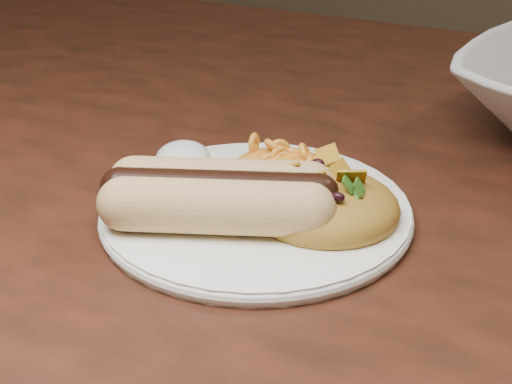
% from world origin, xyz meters
% --- Properties ---
extents(table, '(1.60, 0.90, 0.75)m').
position_xyz_m(table, '(0.00, 0.00, 0.66)').
color(table, '#4A1E12').
rests_on(table, floor).
extents(plate, '(0.23, 0.23, 0.01)m').
position_xyz_m(plate, '(0.06, -0.09, 0.76)').
color(plate, white).
rests_on(plate, table).
extents(hotdog, '(0.13, 0.11, 0.04)m').
position_xyz_m(hotdog, '(0.05, -0.12, 0.78)').
color(hotdog, '#F2C678').
rests_on(hotdog, plate).
extents(mac_and_cheese, '(0.09, 0.09, 0.03)m').
position_xyz_m(mac_and_cheese, '(0.06, -0.04, 0.78)').
color(mac_and_cheese, '#F29A35').
rests_on(mac_and_cheese, plate).
extents(sour_cream, '(0.06, 0.06, 0.03)m').
position_xyz_m(sour_cream, '(-0.01, -0.06, 0.77)').
color(sour_cream, silver).
rests_on(sour_cream, plate).
extents(taco_salad, '(0.10, 0.10, 0.05)m').
position_xyz_m(taco_salad, '(0.11, -0.09, 0.78)').
color(taco_salad, '#C54321').
rests_on(taco_salad, plate).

